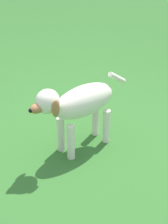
% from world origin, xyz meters
% --- Properties ---
extents(ground, '(14.00, 14.00, 0.00)m').
position_xyz_m(ground, '(0.00, 0.00, 0.00)').
color(ground, '#2D6026').
extents(dog, '(0.81, 0.41, 0.58)m').
position_xyz_m(dog, '(0.03, -0.01, 0.38)').
color(dog, silver).
rests_on(dog, ground).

